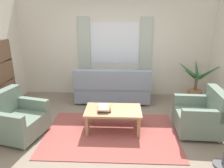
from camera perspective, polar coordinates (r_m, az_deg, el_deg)
ground_plane at (r=4.29m, az=-0.28°, el=-13.16°), size 6.24×6.24×0.00m
wall_back at (r=5.98m, az=0.78°, el=9.41°), size 5.32×0.12×2.60m
window_with_curtains at (r=5.87m, az=0.76°, el=10.72°), size 1.98×0.07×1.40m
area_rug at (r=4.28m, az=-0.28°, el=-13.09°), size 2.54×1.70×0.01m
couch at (r=5.58m, az=0.16°, el=-1.15°), size 1.90×0.82×0.92m
armchair_left at (r=4.45m, az=-24.09°, el=-8.49°), size 1.00×1.01×0.88m
armchair_right at (r=4.53m, az=22.64°, el=-7.79°), size 0.85×0.87×0.88m
coffee_table at (r=4.26m, az=0.32°, el=-7.49°), size 1.10×0.64×0.44m
book_stack_on_table at (r=4.19m, az=-2.15°, el=-6.53°), size 0.28×0.33×0.07m
potted_plant at (r=5.93m, az=21.41°, el=-0.45°), size 1.09×1.21×1.10m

